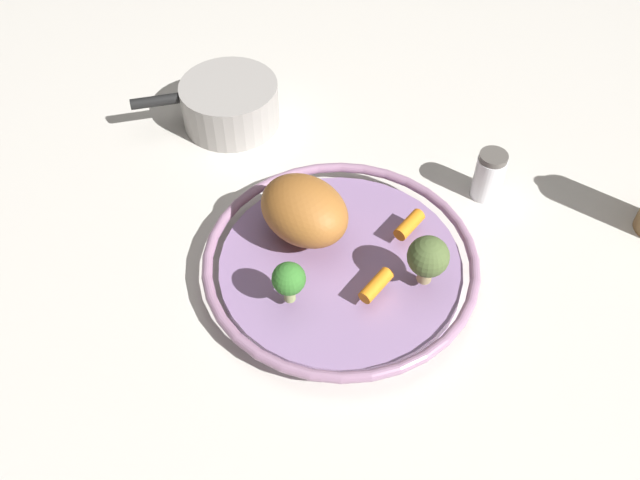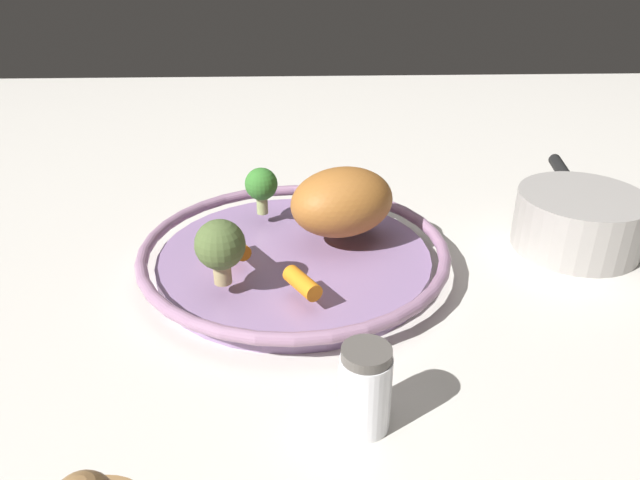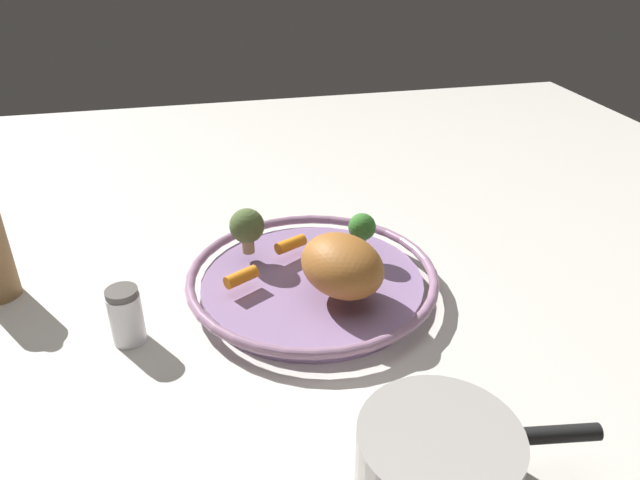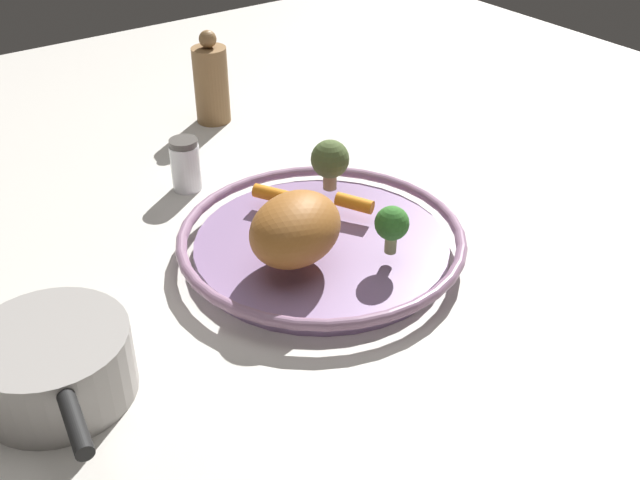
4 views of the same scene
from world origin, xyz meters
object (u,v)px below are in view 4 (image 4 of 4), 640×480
serving_bowl (321,243)px  roast_chicken_piece (295,229)px  broccoli_floret_mid (392,225)px  baby_carrot_center (271,194)px  baby_carrot_left (354,203)px  pepper_mill (211,83)px  saucepan (54,365)px  salt_shaker (186,165)px  broccoli_floret_large (330,160)px

serving_bowl → roast_chicken_piece: 0.08m
serving_bowl → roast_chicken_piece: roast_chicken_piece is taller
serving_bowl → broccoli_floret_mid: size_ratio=5.95×
baby_carrot_center → roast_chicken_piece: bearing=69.6°
baby_carrot_left → baby_carrot_center: size_ratio=1.03×
baby_carrot_left → roast_chicken_piece: bearing=21.0°
serving_bowl → pepper_mill: 0.44m
saucepan → broccoli_floret_mid: bearing=174.4°
baby_carrot_center → salt_shaker: bearing=-72.2°
broccoli_floret_large → salt_shaker: 0.21m
baby_carrot_left → salt_shaker: (0.12, -0.23, -0.01)m
baby_carrot_center → pepper_mill: pepper_mill is taller
salt_shaker → saucepan: bearing=45.3°
baby_carrot_center → broccoli_floret_mid: size_ratio=0.80×
serving_bowl → saucepan: (0.34, 0.04, 0.02)m
roast_chicken_piece → salt_shaker: (-0.00, -0.27, -0.03)m
baby_carrot_center → broccoli_floret_large: broccoli_floret_large is taller
pepper_mill → saucepan: 0.63m
baby_carrot_center → salt_shaker: size_ratio=0.62×
serving_bowl → broccoli_floret_mid: broccoli_floret_mid is taller
broccoli_floret_mid → salt_shaker: bearing=-73.9°
broccoli_floret_large → saucepan: bearing=16.7°
baby_carrot_center → salt_shaker: salt_shaker is taller
roast_chicken_piece → broccoli_floret_large: size_ratio=1.79×
serving_bowl → salt_shaker: (0.05, -0.24, 0.02)m
serving_bowl → baby_carrot_center: bearing=-85.1°
broccoli_floret_large → baby_carrot_center: bearing=-13.3°
roast_chicken_piece → broccoli_floret_mid: (-0.09, 0.05, -0.00)m
salt_shaker → pepper_mill: bearing=-128.1°
pepper_mill → salt_shaker: bearing=51.9°
serving_bowl → salt_shaker: size_ratio=4.65×
broccoli_floret_large → broccoli_floret_mid: size_ratio=1.16×
salt_shaker → roast_chicken_piece: bearing=90.0°
salt_shaker → serving_bowl: bearing=102.7°
roast_chicken_piece → baby_carrot_center: size_ratio=2.61×
baby_carrot_left → baby_carrot_center: same height
roast_chicken_piece → pepper_mill: bearing=-107.4°
salt_shaker → pepper_mill: size_ratio=0.49×
baby_carrot_left → saucepan: bearing=8.8°
baby_carrot_center → salt_shaker: (0.05, -0.15, -0.01)m
roast_chicken_piece → saucepan: bearing=3.4°
roast_chicken_piece → salt_shaker: 0.27m
pepper_mill → broccoli_floret_large: bearing=87.3°
saucepan → pepper_mill: bearing=-132.3°
serving_bowl → pepper_mill: pepper_mill is taller
roast_chicken_piece → saucepan: size_ratio=0.55×
baby_carrot_left → broccoli_floret_large: size_ratio=0.71×
roast_chicken_piece → broccoli_floret_mid: 0.11m
roast_chicken_piece → salt_shaker: size_ratio=1.62×
baby_carrot_left → broccoli_floret_mid: (0.03, 0.10, 0.03)m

